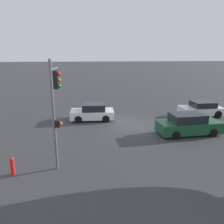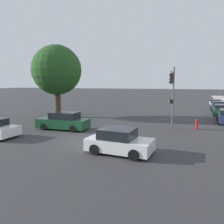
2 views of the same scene
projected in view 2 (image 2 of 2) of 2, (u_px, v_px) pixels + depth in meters
The scene contains 9 objects.
ground_plane at pixel (86, 140), 16.03m from camera, with size 300.00×300.00×0.00m, color #333335.
street_tree at pixel (57, 70), 26.17m from camera, with size 5.93×5.93×8.66m.
traffic_signal at pixel (172, 89), 19.34m from camera, with size 0.50×1.66×5.57m.
crossing_car_1 at pixel (63, 121), 19.54m from camera, with size 4.72×2.12×1.56m.
crossing_car_2 at pixel (119, 142), 12.88m from camera, with size 3.92×2.19×1.47m.
parked_car_1 at pixel (221, 110), 28.09m from camera, with size 1.97×4.18×1.42m.
parked_car_2 at pixel (218, 106), 33.10m from camera, with size 2.04×4.08×1.39m.
parked_car_3 at pixel (216, 103), 38.19m from camera, with size 2.03×4.65×1.32m.
fire_hydrant at pixel (197, 124), 19.55m from camera, with size 0.22×0.22×0.92m.
Camera 2 is at (7.45, -13.86, 4.10)m, focal length 35.00 mm.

